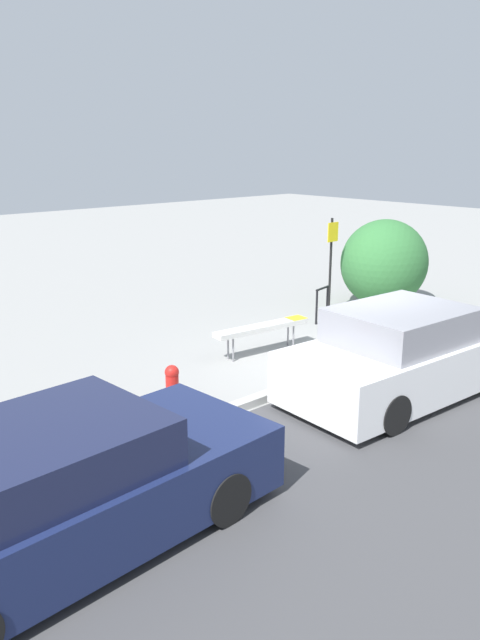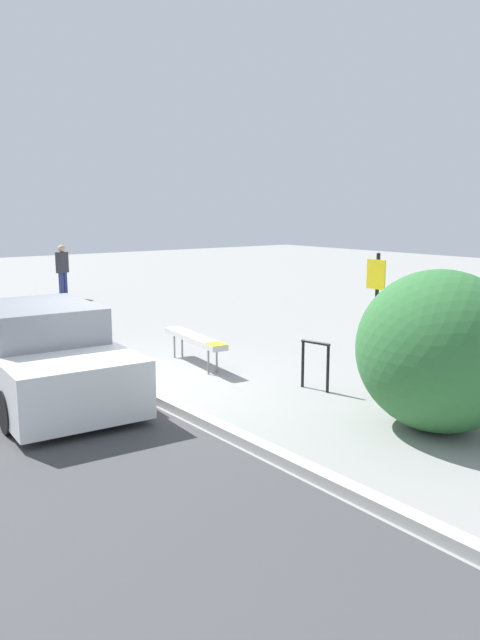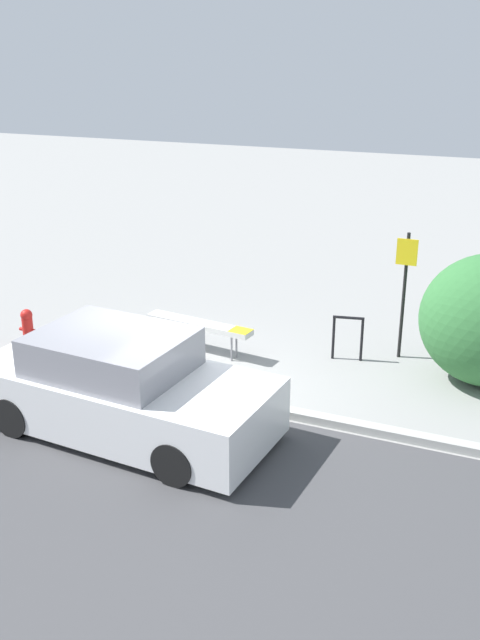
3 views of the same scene
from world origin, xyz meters
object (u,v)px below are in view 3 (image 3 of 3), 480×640
fire_hydrant (28,328)px  parked_car_near (122,388)px  bench (199,325)px  sign_post (405,284)px  bike_rack (348,333)px

fire_hydrant → parked_car_near: size_ratio=0.17×
bench → fire_hydrant: 3.19m
parked_car_near → sign_post: bearing=57.1°
bench → parked_car_near: 3.07m
bike_rack → fire_hydrant: bearing=-162.1°
fire_hydrant → sign_post: bearing=19.6°
bench → sign_post: size_ratio=0.93×
fire_hydrant → parked_car_near: parked_car_near is taller
sign_post → fire_hydrant: size_ratio=3.01×
bike_rack → fire_hydrant: 5.86m
bench → fire_hydrant: (-2.99, -1.11, -0.11)m
bench → bike_rack: bike_rack is taller
bench → fire_hydrant: size_ratio=2.80×
bench → sign_post: sign_post is taller
fire_hydrant → parked_car_near: 3.80m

